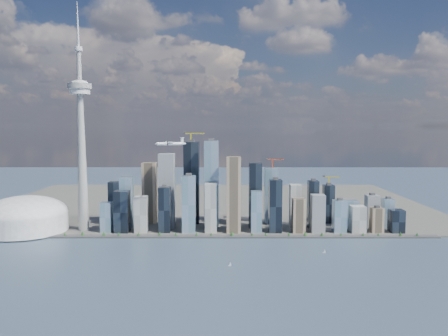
{
  "coord_description": "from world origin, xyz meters",
  "views": [
    {
      "loc": [
        49.61,
        -751.2,
        259.13
      ],
      "look_at": [
        47.46,
        260.0,
        162.29
      ],
      "focal_mm": 35.0,
      "sensor_mm": 36.0,
      "label": 1
    }
  ],
  "objects_px": {
    "airplane": "(170,143)",
    "sailboat_east": "(324,252)",
    "dome_stadium": "(25,216)",
    "needle_tower": "(81,136)",
    "sailboat_west": "(230,264)"
  },
  "relations": [
    {
      "from": "dome_stadium",
      "to": "sailboat_west",
      "type": "distance_m",
      "value": 563.97
    },
    {
      "from": "sailboat_east",
      "to": "sailboat_west",
      "type": "bearing_deg",
      "value": -147.27
    },
    {
      "from": "sailboat_east",
      "to": "airplane",
      "type": "bearing_deg",
      "value": 175.29
    },
    {
      "from": "dome_stadium",
      "to": "airplane",
      "type": "bearing_deg",
      "value": -14.26
    },
    {
      "from": "sailboat_west",
      "to": "needle_tower",
      "type": "bearing_deg",
      "value": 147.99
    },
    {
      "from": "needle_tower",
      "to": "airplane",
      "type": "height_order",
      "value": "needle_tower"
    },
    {
      "from": "airplane",
      "to": "sailboat_east",
      "type": "xyz_separation_m",
      "value": [
        324.01,
        -82.4,
        -219.02
      ]
    },
    {
      "from": "needle_tower",
      "to": "dome_stadium",
      "type": "bearing_deg",
      "value": -175.91
    },
    {
      "from": "dome_stadium",
      "to": "sailboat_east",
      "type": "distance_m",
      "value": 717.04
    },
    {
      "from": "needle_tower",
      "to": "sailboat_east",
      "type": "height_order",
      "value": "needle_tower"
    },
    {
      "from": "dome_stadium",
      "to": "sailboat_east",
      "type": "xyz_separation_m",
      "value": [
        694.03,
        -176.46,
        -36.53
      ]
    },
    {
      "from": "needle_tower",
      "to": "sailboat_west",
      "type": "bearing_deg",
      "value": -36.91
    },
    {
      "from": "needle_tower",
      "to": "sailboat_west",
      "type": "xyz_separation_m",
      "value": [
        359.19,
        -269.83,
        -233.2
      ]
    },
    {
      "from": "needle_tower",
      "to": "sailboat_west",
      "type": "relative_size",
      "value": 66.88
    },
    {
      "from": "dome_stadium",
      "to": "sailboat_east",
      "type": "height_order",
      "value": "dome_stadium"
    }
  ]
}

